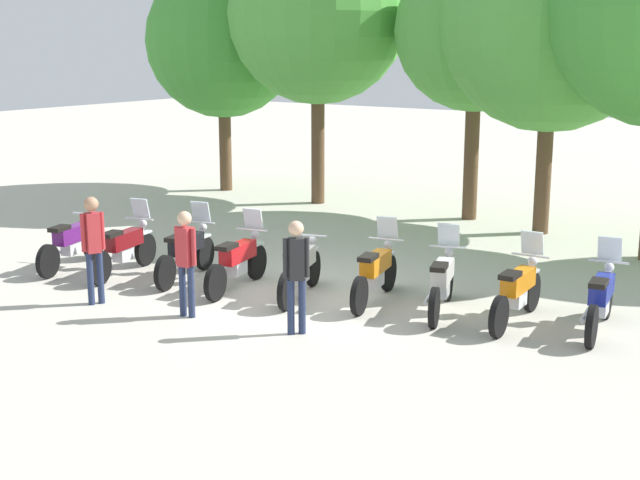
{
  "coord_description": "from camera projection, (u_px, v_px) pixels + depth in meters",
  "views": [
    {
      "loc": [
        8.51,
        -11.97,
        4.32
      ],
      "look_at": [
        0.0,
        0.5,
        0.9
      ],
      "focal_mm": 49.28,
      "sensor_mm": 36.0,
      "label": 1
    }
  ],
  "objects": [
    {
      "name": "motorcycle_0",
      "position": [
        72.0,
        243.0,
        17.06
      ],
      "size": [
        0.83,
        2.13,
        0.99
      ],
      "rotation": [
        0.0,
        0.0,
        1.86
      ],
      "color": "black",
      "rests_on": "ground_plane"
    },
    {
      "name": "motorcycle_1",
      "position": [
        124.0,
        248.0,
        16.57
      ],
      "size": [
        0.75,
        2.15,
        1.37
      ],
      "rotation": [
        0.0,
        0.0,
        1.8
      ],
      "color": "black",
      "rests_on": "ground_plane"
    },
    {
      "name": "person_1",
      "position": [
        186.0,
        255.0,
        13.89
      ],
      "size": [
        0.41,
        0.25,
        1.72
      ],
      "rotation": [
        0.0,
        0.0,
        4.81
      ],
      "color": "#232D4C",
      "rests_on": "ground_plane"
    },
    {
      "name": "motorcycle_7",
      "position": [
        517.0,
        291.0,
        13.7
      ],
      "size": [
        0.62,
        2.19,
        1.37
      ],
      "rotation": [
        0.0,
        0.0,
        1.62
      ],
      "color": "black",
      "rests_on": "ground_plane"
    },
    {
      "name": "person_2",
      "position": [
        93.0,
        241.0,
        14.56
      ],
      "size": [
        0.32,
        0.4,
        1.83
      ],
      "rotation": [
        0.0,
        0.0,
        2.71
      ],
      "color": "#232D4C",
      "rests_on": "ground_plane"
    },
    {
      "name": "tree_3",
      "position": [
        552.0,
        19.0,
        19.22
      ],
      "size": [
        4.98,
        4.98,
        7.3
      ],
      "color": "brown",
      "rests_on": "ground_plane"
    },
    {
      "name": "motorcycle_8",
      "position": [
        601.0,
        299.0,
        13.28
      ],
      "size": [
        0.62,
        2.18,
        1.37
      ],
      "rotation": [
        0.0,
        0.0,
        1.72
      ],
      "color": "black",
      "rests_on": "ground_plane"
    },
    {
      "name": "motorcycle_3",
      "position": [
        238.0,
        261.0,
        15.59
      ],
      "size": [
        0.69,
        2.17,
        1.37
      ],
      "rotation": [
        0.0,
        0.0,
        1.77
      ],
      "color": "black",
      "rests_on": "ground_plane"
    },
    {
      "name": "ground_plane",
      "position": [
        304.0,
        296.0,
        15.27
      ],
      "size": [
        80.0,
        80.0,
        0.0
      ],
      "primitive_type": "plane",
      "color": "#BCB7A8"
    },
    {
      "name": "tree_2",
      "position": [
        476.0,
        31.0,
        20.9
      ],
      "size": [
        3.9,
        3.9,
        6.54
      ],
      "color": "brown",
      "rests_on": "ground_plane"
    },
    {
      "name": "person_0",
      "position": [
        296.0,
        268.0,
        13.05
      ],
      "size": [
        0.34,
        0.34,
        1.74
      ],
      "rotation": [
        0.0,
        0.0,
        2.36
      ],
      "color": "#232D4C",
      "rests_on": "ground_plane"
    },
    {
      "name": "motorcycle_5",
      "position": [
        375.0,
        272.0,
        14.83
      ],
      "size": [
        0.71,
        2.16,
        1.37
      ],
      "rotation": [
        0.0,
        0.0,
        1.78
      ],
      "color": "black",
      "rests_on": "ground_plane"
    },
    {
      "name": "tree_0",
      "position": [
        223.0,
        41.0,
        25.23
      ],
      "size": [
        4.41,
        4.41,
        6.56
      ],
      "color": "brown",
      "rests_on": "ground_plane"
    },
    {
      "name": "tree_1",
      "position": [
        318.0,
        14.0,
        22.96
      ],
      "size": [
        4.75,
        4.75,
        7.43
      ],
      "color": "brown",
      "rests_on": "ground_plane"
    },
    {
      "name": "motorcycle_2",
      "position": [
        186.0,
        252.0,
        16.24
      ],
      "size": [
        0.79,
        2.14,
        1.37
      ],
      "rotation": [
        0.0,
        0.0,
        1.83
      ],
      "color": "black",
      "rests_on": "ground_plane"
    },
    {
      "name": "motorcycle_4",
      "position": [
        300.0,
        269.0,
        15.1
      ],
      "size": [
        0.87,
        2.11,
        0.99
      ],
      "rotation": [
        0.0,
        0.0,
        1.88
      ],
      "color": "black",
      "rests_on": "ground_plane"
    },
    {
      "name": "motorcycle_6",
      "position": [
        442.0,
        282.0,
        14.23
      ],
      "size": [
        0.88,
        2.11,
        1.37
      ],
      "rotation": [
        0.0,
        0.0,
        1.89
      ],
      "color": "black",
      "rests_on": "ground_plane"
    }
  ]
}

